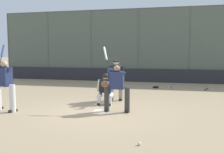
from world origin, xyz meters
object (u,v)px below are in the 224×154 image
at_px(catcher_behind_plate, 105,88).
at_px(baseball_loose, 139,144).
at_px(umpire_home, 116,79).
at_px(spare_bat_near_backstop, 173,88).
at_px(batter_on_deck, 5,84).
at_px(batter_at_plate, 117,87).
at_px(spare_bat_by_padding, 207,89).
at_px(fielding_glove_on_dirt, 156,87).

bearing_deg(catcher_behind_plate, baseball_loose, 109.42).
xyz_separation_m(catcher_behind_plate, baseball_loose, (-1.84, 4.02, -0.57)).
xyz_separation_m(umpire_home, spare_bat_near_backstop, (-2.23, -3.89, -0.84)).
height_order(batter_on_deck, baseball_loose, batter_on_deck).
bearing_deg(batter_at_plate, batter_on_deck, 10.57).
distance_m(batter_at_plate, spare_bat_by_padding, 7.04).
bearing_deg(spare_bat_by_padding, batter_at_plate, 167.10).
height_order(umpire_home, fielding_glove_on_dirt, umpire_home).
distance_m(spare_bat_near_backstop, fielding_glove_on_dirt, 0.96).
height_order(spare_bat_near_backstop, baseball_loose, baseball_loose).
bearing_deg(fielding_glove_on_dirt, batter_on_deck, 56.42).
bearing_deg(batter_at_plate, fielding_glove_on_dirt, -98.54).
xyz_separation_m(batter_at_plate, baseball_loose, (-1.15, 2.92, -0.80)).
relative_size(catcher_behind_plate, umpire_home, 0.71).
relative_size(spare_bat_near_backstop, spare_bat_by_padding, 1.09).
bearing_deg(spare_bat_near_backstop, fielding_glove_on_dirt, -112.07).
relative_size(fielding_glove_on_dirt, baseball_loose, 4.55).
bearing_deg(umpire_home, baseball_loose, 109.15).
distance_m(batter_on_deck, fielding_glove_on_dirt, 8.11).
bearing_deg(batter_at_plate, spare_bat_by_padding, -120.38).
bearing_deg(umpire_home, batter_at_plate, 104.11).
bearing_deg(umpire_home, spare_bat_near_backstop, -118.88).
distance_m(batter_at_plate, catcher_behind_plate, 1.32).
height_order(catcher_behind_plate, batter_on_deck, batter_on_deck).
bearing_deg(umpire_home, spare_bat_by_padding, -132.67).
distance_m(catcher_behind_plate, batter_on_deck, 3.49).
bearing_deg(batter_on_deck, umpire_home, -121.19).
bearing_deg(spare_bat_by_padding, baseball_loose, -177.63).
relative_size(spare_bat_by_padding, baseball_loose, 10.98).
relative_size(batter_at_plate, fielding_glove_on_dirt, 6.36).
bearing_deg(catcher_behind_plate, spare_bat_near_backstop, -122.45).
bearing_deg(baseball_loose, batter_on_deck, -24.64).
bearing_deg(umpire_home, fielding_glove_on_dirt, -106.72).
bearing_deg(batter_at_plate, baseball_loose, 110.76).
distance_m(batter_on_deck, spare_bat_by_padding, 9.87).
relative_size(catcher_behind_plate, batter_on_deck, 0.53).
distance_m(catcher_behind_plate, baseball_loose, 4.46).
distance_m(umpire_home, spare_bat_near_backstop, 4.56).
distance_m(batter_at_plate, fielding_glove_on_dirt, 6.10).
bearing_deg(baseball_loose, batter_at_plate, -68.51).
bearing_deg(fielding_glove_on_dirt, spare_bat_by_padding, -178.23).
relative_size(spare_bat_by_padding, fielding_glove_on_dirt, 2.41).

